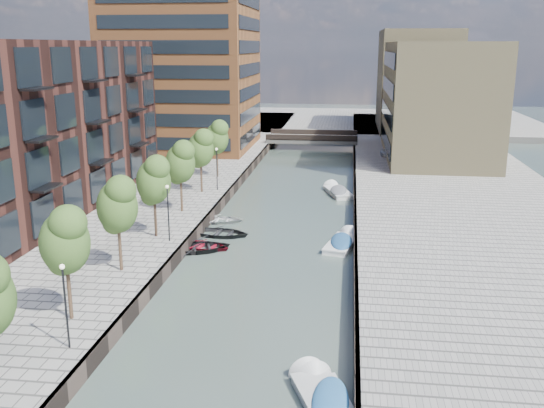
% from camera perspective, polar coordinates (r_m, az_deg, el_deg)
% --- Properties ---
extents(water, '(300.00, 300.00, 0.00)m').
position_cam_1_polar(water, '(58.25, 1.79, 0.18)').
color(water, '#38473F').
rests_on(water, ground).
extents(quay_right, '(20.00, 140.00, 1.00)m').
position_cam_1_polar(quay_right, '(58.83, 17.50, 0.14)').
color(quay_right, gray).
rests_on(quay_right, ground).
extents(quay_wall_left, '(0.25, 140.00, 1.00)m').
position_cam_1_polar(quay_wall_left, '(59.01, -4.11, 0.84)').
color(quay_wall_left, '#332823').
rests_on(quay_wall_left, ground).
extents(quay_wall_right, '(0.25, 140.00, 1.00)m').
position_cam_1_polar(quay_wall_right, '(57.88, 7.81, 0.47)').
color(quay_wall_right, '#332823').
rests_on(quay_wall_right, ground).
extents(far_closure, '(80.00, 40.00, 1.00)m').
position_cam_1_polar(far_closure, '(117.11, 4.71, 7.76)').
color(far_closure, gray).
rests_on(far_closure, ground).
extents(apartment_block, '(8.00, 38.00, 14.00)m').
position_cam_1_polar(apartment_block, '(53.09, -21.46, 6.55)').
color(apartment_block, black).
rests_on(apartment_block, quay_left).
extents(tower, '(18.00, 18.00, 30.00)m').
position_cam_1_polar(tower, '(84.18, -8.38, 15.52)').
color(tower, '#9A582C').
rests_on(tower, quay_left).
extents(tan_block_near, '(12.00, 25.00, 14.00)m').
position_cam_1_polar(tan_block_near, '(79.11, 15.24, 9.42)').
color(tan_block_near, '#928259').
rests_on(tan_block_near, quay_right).
extents(tan_block_far, '(12.00, 20.00, 16.00)m').
position_cam_1_polar(tan_block_far, '(104.81, 13.42, 11.27)').
color(tan_block_far, '#928259').
rests_on(tan_block_far, quay_right).
extents(bridge, '(13.00, 6.00, 1.30)m').
position_cam_1_polar(bridge, '(89.28, 3.83, 6.18)').
color(bridge, gray).
rests_on(bridge, ground).
extents(tree_1, '(2.50, 2.50, 5.95)m').
position_cam_1_polar(tree_1, '(31.89, -18.94, -3.09)').
color(tree_1, '#382619').
rests_on(tree_1, quay_left).
extents(tree_2, '(2.50, 2.50, 5.95)m').
position_cam_1_polar(tree_2, '(38.02, -14.37, 0.07)').
color(tree_2, '#382619').
rests_on(tree_2, quay_left).
extents(tree_3, '(2.50, 2.50, 5.95)m').
position_cam_1_polar(tree_3, '(44.41, -11.09, 2.34)').
color(tree_3, '#382619').
rests_on(tree_3, quay_left).
extents(tree_4, '(2.50, 2.50, 5.95)m').
position_cam_1_polar(tree_4, '(50.96, -8.64, 4.03)').
color(tree_4, '#382619').
rests_on(tree_4, quay_left).
extents(tree_5, '(2.50, 2.50, 5.95)m').
position_cam_1_polar(tree_5, '(57.62, -6.75, 5.32)').
color(tree_5, '#382619').
rests_on(tree_5, quay_left).
extents(tree_6, '(2.50, 2.50, 5.95)m').
position_cam_1_polar(tree_6, '(64.35, -5.24, 6.34)').
color(tree_6, '#382619').
rests_on(tree_6, quay_left).
extents(lamp_0, '(0.24, 0.24, 4.12)m').
position_cam_1_polar(lamp_0, '(29.42, -18.91, -8.32)').
color(lamp_0, black).
rests_on(lamp_0, quay_left).
extents(lamp_1, '(0.24, 0.24, 4.12)m').
position_cam_1_polar(lamp_1, '(43.51, -9.76, -0.29)').
color(lamp_1, black).
rests_on(lamp_1, quay_left).
extents(lamp_2, '(0.24, 0.24, 4.12)m').
position_cam_1_polar(lamp_2, '(58.59, -5.22, 3.74)').
color(lamp_2, black).
rests_on(lamp_2, quay_left).
extents(sloop_1, '(5.72, 4.90, 1.00)m').
position_cam_1_polar(sloop_1, '(44.87, -6.96, -4.41)').
color(sloop_1, black).
rests_on(sloop_1, ground).
extents(sloop_2, '(4.70, 3.83, 0.85)m').
position_cam_1_polar(sloop_2, '(45.35, -6.46, -4.18)').
color(sloop_2, maroon).
rests_on(sloop_2, ground).
extents(sloop_3, '(4.32, 3.27, 0.84)m').
position_cam_1_polar(sloop_3, '(51.83, -4.97, -1.72)').
color(sloop_3, silver).
rests_on(sloop_3, ground).
extents(sloop_4, '(4.93, 3.79, 0.94)m').
position_cam_1_polar(sloop_4, '(48.17, -4.84, -3.00)').
color(sloop_4, black).
rests_on(sloop_4, ground).
extents(motorboat_0, '(3.13, 5.23, 1.65)m').
position_cam_1_polar(motorboat_0, '(26.71, 5.20, -18.03)').
color(motorboat_0, beige).
rests_on(motorboat_0, ground).
extents(motorboat_2, '(3.52, 5.44, 1.72)m').
position_cam_1_polar(motorboat_2, '(27.10, 4.61, -17.75)').
color(motorboat_2, '#B8B8B6').
rests_on(motorboat_2, ground).
extents(motorboat_3, '(2.83, 5.32, 1.69)m').
position_cam_1_polar(motorboat_3, '(46.09, 6.68, -3.61)').
color(motorboat_3, silver).
rests_on(motorboat_3, ground).
extents(motorboat_4, '(3.29, 5.49, 1.73)m').
position_cam_1_polar(motorboat_4, '(61.87, 6.14, 1.17)').
color(motorboat_4, silver).
rests_on(motorboat_4, ground).
extents(car, '(2.49, 3.73, 1.18)m').
position_cam_1_polar(car, '(76.75, 11.01, 4.68)').
color(car, silver).
rests_on(car, quay_right).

